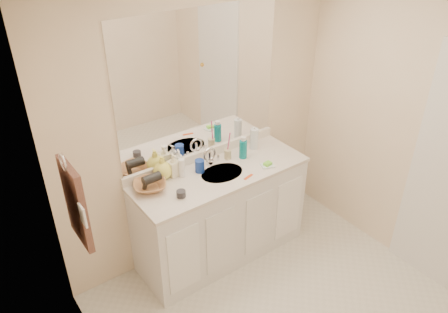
% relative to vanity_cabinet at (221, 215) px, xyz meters
% --- Properties ---
extents(ceiling, '(2.60, 2.60, 0.02)m').
position_rel_vanity_cabinet_xyz_m(ceiling, '(0.00, -1.02, 1.97)').
color(ceiling, white).
rests_on(ceiling, wall_back).
extents(wall_back, '(2.60, 0.02, 2.40)m').
position_rel_vanity_cabinet_xyz_m(wall_back, '(0.00, 0.28, 0.77)').
color(wall_back, '#FBE3C4').
rests_on(wall_back, floor).
extents(wall_left, '(0.02, 2.60, 2.40)m').
position_rel_vanity_cabinet_xyz_m(wall_left, '(-1.30, -1.02, 0.77)').
color(wall_left, '#FBE3C4').
rests_on(wall_left, floor).
extents(wall_right, '(0.02, 2.60, 2.40)m').
position_rel_vanity_cabinet_xyz_m(wall_right, '(1.30, -1.02, 0.77)').
color(wall_right, '#FBE3C4').
rests_on(wall_right, floor).
extents(vanity_cabinet, '(1.50, 0.55, 0.85)m').
position_rel_vanity_cabinet_xyz_m(vanity_cabinet, '(0.00, 0.00, 0.00)').
color(vanity_cabinet, white).
rests_on(vanity_cabinet, floor).
extents(countertop, '(1.52, 0.57, 0.03)m').
position_rel_vanity_cabinet_xyz_m(countertop, '(0.00, 0.00, 0.44)').
color(countertop, silver).
rests_on(countertop, vanity_cabinet).
extents(backsplash, '(1.52, 0.03, 0.08)m').
position_rel_vanity_cabinet_xyz_m(backsplash, '(0.00, 0.26, 0.50)').
color(backsplash, white).
rests_on(backsplash, countertop).
extents(sink_basin, '(0.37, 0.37, 0.02)m').
position_rel_vanity_cabinet_xyz_m(sink_basin, '(0.00, -0.02, 0.44)').
color(sink_basin, '#B9B0A1').
rests_on(sink_basin, countertop).
extents(faucet, '(0.02, 0.02, 0.11)m').
position_rel_vanity_cabinet_xyz_m(faucet, '(0.00, 0.16, 0.51)').
color(faucet, silver).
rests_on(faucet, countertop).
extents(mirror, '(1.48, 0.01, 1.20)m').
position_rel_vanity_cabinet_xyz_m(mirror, '(0.00, 0.27, 1.14)').
color(mirror, white).
rests_on(mirror, wall_back).
extents(blue_mug, '(0.08, 0.08, 0.11)m').
position_rel_vanity_cabinet_xyz_m(blue_mug, '(-0.14, 0.10, 0.51)').
color(blue_mug, navy).
rests_on(blue_mug, countertop).
extents(tan_cup, '(0.07, 0.07, 0.08)m').
position_rel_vanity_cabinet_xyz_m(tan_cup, '(0.18, 0.14, 0.50)').
color(tan_cup, '#C3B889').
rests_on(tan_cup, countertop).
extents(toothbrush, '(0.02, 0.04, 0.21)m').
position_rel_vanity_cabinet_xyz_m(toothbrush, '(0.19, 0.14, 0.60)').
color(toothbrush, '#E43C86').
rests_on(toothbrush, tan_cup).
extents(mouthwash_bottle, '(0.07, 0.07, 0.16)m').
position_rel_vanity_cabinet_xyz_m(mouthwash_bottle, '(0.29, 0.07, 0.54)').
color(mouthwash_bottle, '#0B7E87').
rests_on(mouthwash_bottle, countertop).
extents(clear_pump_bottle, '(0.08, 0.08, 0.19)m').
position_rel_vanity_cabinet_xyz_m(clear_pump_bottle, '(0.48, 0.14, 0.55)').
color(clear_pump_bottle, white).
rests_on(clear_pump_bottle, countertop).
extents(soap_dish, '(0.13, 0.12, 0.01)m').
position_rel_vanity_cabinet_xyz_m(soap_dish, '(0.37, -0.16, 0.46)').
color(soap_dish, white).
rests_on(soap_dish, countertop).
extents(green_soap, '(0.07, 0.06, 0.02)m').
position_rel_vanity_cabinet_xyz_m(green_soap, '(0.37, -0.16, 0.48)').
color(green_soap, '#7CE738').
rests_on(green_soap, soap_dish).
extents(orange_comb, '(0.10, 0.04, 0.00)m').
position_rel_vanity_cabinet_xyz_m(orange_comb, '(0.14, -0.20, 0.46)').
color(orange_comb, '#DA4517').
rests_on(orange_comb, countertop).
extents(dark_jar, '(0.09, 0.09, 0.05)m').
position_rel_vanity_cabinet_xyz_m(dark_jar, '(-0.45, -0.11, 0.48)').
color(dark_jar, '#2C2A30').
rests_on(dark_jar, countertop).
extents(extra_white_bottle, '(0.05, 0.05, 0.16)m').
position_rel_vanity_cabinet_xyz_m(extra_white_bottle, '(-0.29, 0.13, 0.53)').
color(extra_white_bottle, white).
rests_on(extra_white_bottle, countertop).
extents(soap_bottle_white, '(0.09, 0.09, 0.19)m').
position_rel_vanity_cabinet_xyz_m(soap_bottle_white, '(-0.27, 0.22, 0.55)').
color(soap_bottle_white, white).
rests_on(soap_bottle_white, countertop).
extents(soap_bottle_cream, '(0.09, 0.09, 0.19)m').
position_rel_vanity_cabinet_xyz_m(soap_bottle_cream, '(-0.34, 0.18, 0.55)').
color(soap_bottle_cream, '#FFF6CF').
rests_on(soap_bottle_cream, countertop).
extents(soap_bottle_yellow, '(0.16, 0.16, 0.19)m').
position_rel_vanity_cabinet_xyz_m(soap_bottle_yellow, '(-0.43, 0.20, 0.55)').
color(soap_bottle_yellow, '#FEF963').
rests_on(soap_bottle_yellow, countertop).
extents(wicker_basket, '(0.33, 0.33, 0.06)m').
position_rel_vanity_cabinet_xyz_m(wicker_basket, '(-0.59, 0.12, 0.49)').
color(wicker_basket, '#B17547').
rests_on(wicker_basket, countertop).
extents(hair_dryer, '(0.15, 0.08, 0.07)m').
position_rel_vanity_cabinet_xyz_m(hair_dryer, '(-0.57, 0.12, 0.54)').
color(hair_dryer, black).
rests_on(hair_dryer, wicker_basket).
extents(towel_ring, '(0.01, 0.11, 0.11)m').
position_rel_vanity_cabinet_xyz_m(towel_ring, '(-1.27, -0.25, 1.12)').
color(towel_ring, silver).
rests_on(towel_ring, wall_left).
extents(hand_towel, '(0.04, 0.32, 0.55)m').
position_rel_vanity_cabinet_xyz_m(hand_towel, '(-1.25, -0.25, 0.82)').
color(hand_towel, '#492D27').
rests_on(hand_towel, towel_ring).
extents(switch_plate, '(0.01, 0.08, 0.13)m').
position_rel_vanity_cabinet_xyz_m(switch_plate, '(-1.27, -0.45, 0.88)').
color(switch_plate, white).
rests_on(switch_plate, wall_left).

